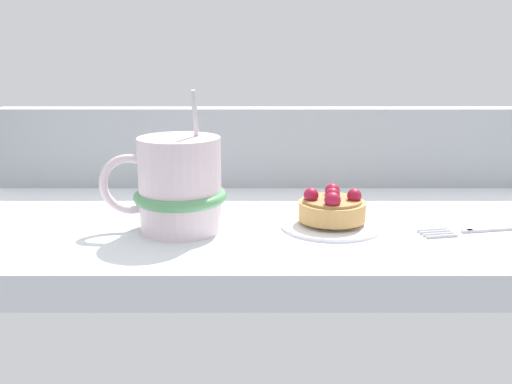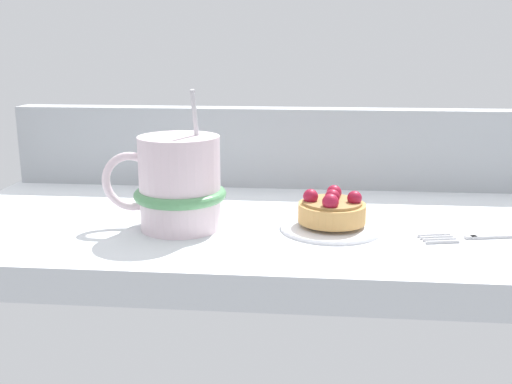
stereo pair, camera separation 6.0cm
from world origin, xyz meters
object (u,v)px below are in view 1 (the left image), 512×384
object	(u,v)px
dessert_plate	(330,223)
raspberry_tart	(331,207)
coffee_mug	(177,186)
dessert_fork	(486,228)

from	to	relation	value
dessert_plate	raspberry_tart	bearing A→B (deg)	-112.47
raspberry_tart	coffee_mug	world-z (taller)	coffee_mug
dessert_plate	coffee_mug	xyz separation A→B (cm)	(-16.57, -0.97, 4.49)
dessert_plate	coffee_mug	world-z (taller)	coffee_mug
coffee_mug	dessert_plate	bearing A→B (deg)	3.35
dessert_plate	dessert_fork	size ratio (longest dim) A/B	0.71
dessert_plate	raspberry_tart	world-z (taller)	raspberry_tart
coffee_mug	dessert_fork	xyz separation A→B (cm)	(33.08, -0.52, -4.59)
raspberry_tart	coffee_mug	size ratio (longest dim) A/B	0.49
raspberry_tart	dessert_plate	bearing A→B (deg)	67.53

